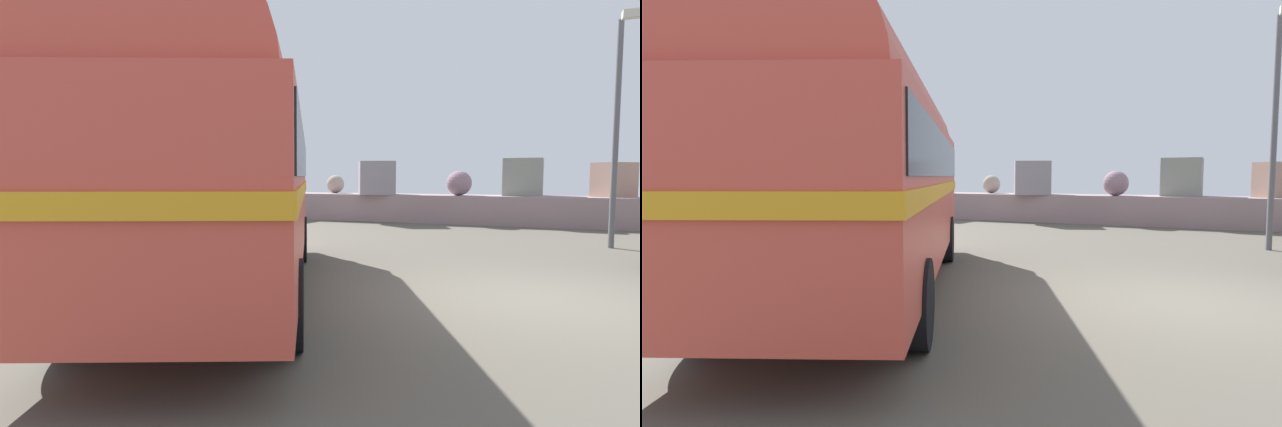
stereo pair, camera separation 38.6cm
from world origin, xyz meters
TOP-DOWN VIEW (x-y plane):
  - ground at (0.00, 0.00)m, footprint 32.00×26.00m
  - breakwater at (0.18, 11.78)m, footprint 31.36×2.44m
  - vintage_coach at (-4.58, -1.20)m, footprint 5.58×8.83m
  - lamp_post at (1.93, 6.24)m, footprint 0.44×0.92m

SIDE VIEW (x-z plane):
  - ground at x=0.00m, z-range 0.00..0.02m
  - breakwater at x=0.18m, z-range -0.45..2.05m
  - vintage_coach at x=-4.58m, z-range 0.20..3.90m
  - lamp_post at x=1.93m, z-range 0.40..6.05m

